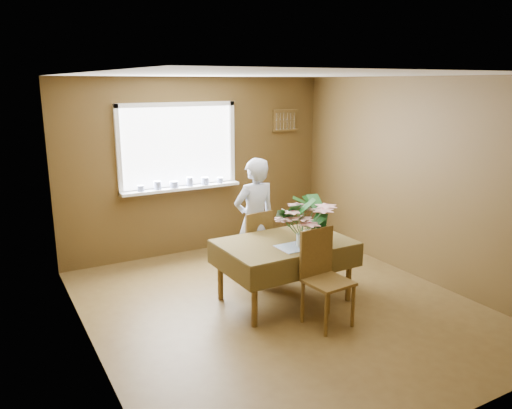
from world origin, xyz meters
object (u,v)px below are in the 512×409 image
dining_table (285,248)px  chair_near (323,273)px  chair_far (255,243)px  flower_bouquet (302,218)px  seated_woman (255,221)px

dining_table → chair_near: bearing=-86.1°
dining_table → chair_far: (-0.02, 0.66, -0.12)m
dining_table → chair_near: (0.06, -0.64, -0.09)m
dining_table → chair_near: size_ratio=1.49×
dining_table → chair_far: chair_far is taller
chair_far → flower_bouquet: size_ratio=1.57×
dining_table → chair_far: bearing=90.7°
flower_bouquet → chair_near: bearing=-89.9°
chair_far → seated_woman: bearing=-144.4°
dining_table → seated_woman: (-0.01, 0.67, 0.16)m
dining_table → chair_far: size_ratio=1.62×
chair_near → seated_woman: (-0.07, 1.30, 0.24)m
chair_near → flower_bouquet: 0.63m
dining_table → seated_woman: 0.68m
chair_far → flower_bouquet: 1.05m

